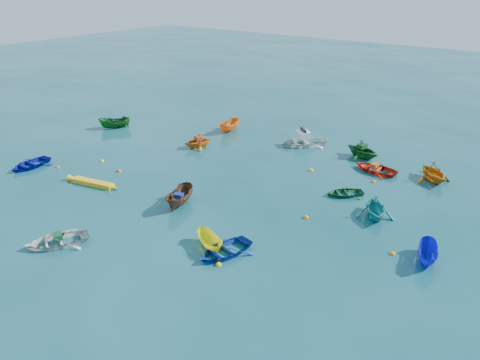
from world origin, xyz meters
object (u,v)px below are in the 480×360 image
Objects in this scene: dinghy_blue_sw at (31,167)px; dinghy_blue_se at (224,254)px; kayak_yellow at (93,185)px; dinghy_white_near at (57,244)px; motorboat_white at (302,145)px.

dinghy_blue_sw and dinghy_blue_se have the same top height.
dinghy_blue_se is at bearing -108.58° from kayak_yellow.
dinghy_blue_sw is 0.98× the size of dinghy_white_near.
dinghy_white_near is 0.82× the size of kayak_yellow.
motorboat_white is at bearing 42.79° from dinghy_blue_sw.
kayak_yellow is at bearing -76.73° from motorboat_white.
dinghy_blue_sw is at bearing 84.38° from kayak_yellow.
dinghy_blue_se is (8.27, 4.78, 0.00)m from dinghy_white_near.
dinghy_blue_se is 0.82× the size of motorboat_white.
dinghy_white_near is 0.84× the size of motorboat_white.
dinghy_blue_sw is 22.64m from motorboat_white.
motorboat_white is (8.16, 16.30, 0.00)m from kayak_yellow.
dinghy_blue_se is at bearing 60.29° from dinghy_white_near.
motorboat_white reaches higher than dinghy_blue_se.
dinghy_blue_sw is 12.93m from dinghy_white_near.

